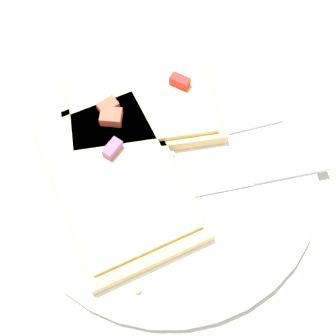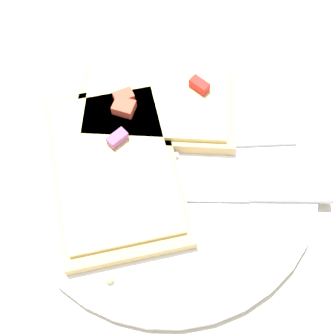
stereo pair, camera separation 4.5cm
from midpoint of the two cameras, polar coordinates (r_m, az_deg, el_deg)
ground_plane at (r=0.47m, az=-2.73°, el=-1.49°), size 4.00×4.00×0.00m
plate at (r=0.46m, az=-2.76°, el=-1.17°), size 0.29×0.29×0.01m
fork at (r=0.47m, az=-0.92°, el=2.87°), size 0.19×0.10×0.01m
knife at (r=0.45m, az=6.07°, el=-1.62°), size 0.20×0.11×0.01m
pizza_slice_main at (r=0.45m, az=-9.29°, el=-1.53°), size 0.16×0.21×0.03m
pizza_slice_corner at (r=0.48m, az=-5.91°, el=6.75°), size 0.19×0.16×0.03m
crumb_scatter at (r=0.44m, az=-5.02°, el=-4.52°), size 0.12×0.13×0.01m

